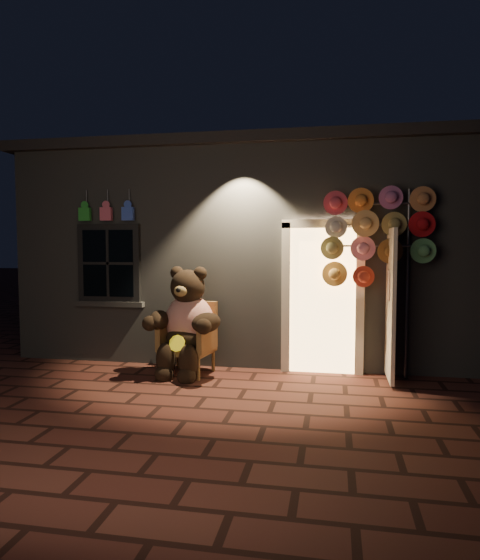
# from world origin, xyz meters

# --- Properties ---
(ground) EXTENTS (60.00, 60.00, 0.00)m
(ground) POSITION_xyz_m (0.00, 0.00, 0.00)
(ground) COLOR #562B21
(ground) RESTS_ON ground
(shop_building) EXTENTS (7.30, 5.95, 3.51)m
(shop_building) POSITION_xyz_m (0.00, 3.99, 1.74)
(shop_building) COLOR slate
(shop_building) RESTS_ON ground
(wicker_armchair) EXTENTS (0.78, 0.72, 1.02)m
(wicker_armchair) POSITION_xyz_m (-0.51, 1.09, 0.51)
(wicker_armchair) COLOR olive
(wicker_armchair) RESTS_ON ground
(teddy_bear) EXTENTS (1.13, 0.95, 1.57)m
(teddy_bear) POSITION_xyz_m (-0.52, 0.96, 0.74)
(teddy_bear) COLOR red
(teddy_bear) RESTS_ON ground
(hat_rack) EXTENTS (1.47, 0.22, 2.60)m
(hat_rack) POSITION_xyz_m (2.04, 1.28, 1.99)
(hat_rack) COLOR #59595E
(hat_rack) RESTS_ON ground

